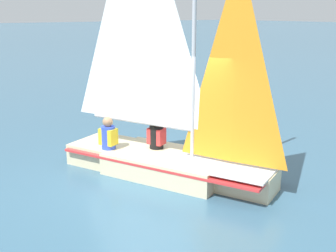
% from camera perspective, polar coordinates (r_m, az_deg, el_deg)
% --- Properties ---
extents(ground_plane, '(260.00, 260.00, 0.00)m').
position_cam_1_polar(ground_plane, '(8.94, 0.00, -6.55)').
color(ground_plane, '#38607A').
extents(sailboat_main, '(4.69, 2.98, 5.97)m').
position_cam_1_polar(sailboat_main, '(8.67, -0.27, -0.94)').
color(sailboat_main, beige).
rests_on(sailboat_main, ground_plane).
extents(sailor_helm, '(0.41, 0.39, 1.16)m').
position_cam_1_polar(sailor_helm, '(9.10, -1.57, -1.95)').
color(sailor_helm, black).
rests_on(sailor_helm, ground_plane).
extents(sailor_crew, '(0.41, 0.39, 1.16)m').
position_cam_1_polar(sailor_crew, '(9.15, -8.07, -2.07)').
color(sailor_crew, black).
rests_on(sailor_crew, ground_plane).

